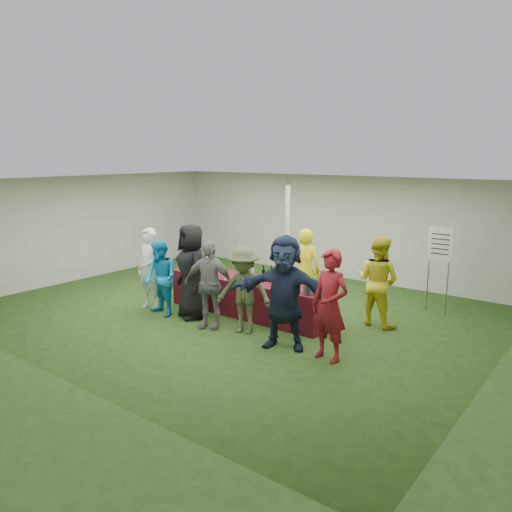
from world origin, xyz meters
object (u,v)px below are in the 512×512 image
Objects in this scene: wine_list_sign at (440,250)px; serving_table at (248,297)px; dump_bucket at (309,290)px; customer_2 at (192,271)px; staff_pourer at (305,271)px; customer_4 at (244,290)px; customer_1 at (161,278)px; staff_back at (378,281)px; customer_3 at (209,284)px; customer_6 at (330,305)px; customer_0 at (149,269)px; customer_5 at (285,292)px.

serving_table is at bearing -140.71° from wine_list_sign.
wine_list_sign reaches higher than dump_bucket.
staff_pourer is at bearing 70.65° from customer_2.
customer_1 is at bearing 168.65° from customer_4.
staff_back reaches higher than serving_table.
customer_6 is at bearing -19.42° from customer_3.
customer_0 is (-4.89, -3.46, -0.45)m from wine_list_sign.
wine_list_sign is 0.95× the size of customer_2.
staff_back is 3.63m from customer_2.
staff_back is at bearing 54.89° from customer_2.
customer_3 is (1.26, 0.07, 0.06)m from customer_1.
customer_1 is 0.93× the size of customer_3.
customer_5 reaches higher than dump_bucket.
customer_6 is at bearing 1.11° from customer_0.
customer_0 is 0.96× the size of customer_6.
customer_6 is at bearing -22.59° from serving_table.
customer_2 reaches higher than customer_4.
wine_list_sign is 1.00× the size of customer_6.
staff_back is 1.00× the size of customer_0.
dump_bucket is 1.45m from staff_back.
serving_table is 2.00× the size of wine_list_sign.
staff_pourer is 0.98× the size of customer_6.
wine_list_sign is at bearing 28.19° from customer_3.
customer_2 is (-2.37, -0.60, 0.11)m from dump_bucket.
wine_list_sign reaches higher than serving_table.
customer_1 is 1.98m from customer_4.
wine_list_sign is at bearing 61.92° from dump_bucket.
dump_bucket is 2.44m from customer_2.
serving_table is at bearing 172.10° from dump_bucket.
customer_2 reaches higher than staff_pourer.
customer_1 is 0.86× the size of customer_6.
staff_pourer is 2.47m from customer_6.
staff_pourer is at bearing 52.14° from customer_1.
staff_pourer reaches higher than serving_table.
customer_3 is (-0.11, -1.05, 0.46)m from serving_table.
customer_1 is at bearing 163.04° from customer_3.
wine_list_sign is at bearing 35.70° from customer_4.
staff_pourer is at bearing 138.48° from customer_6.
staff_back is (-0.67, -1.46, -0.45)m from wine_list_sign.
serving_table is 2.15× the size of customer_3.
customer_4 is at bearing -55.89° from serving_table.
customer_0 is at bearing 174.84° from customer_1.
customer_5 is at bearing 19.78° from customer_2.
customer_3 is at bearing -171.82° from customer_6.
customer_5 is at bearing -172.27° from customer_6.
customer_6 is at bearing -19.79° from customer_5.
staff_pourer is at bearing -143.43° from wine_list_sign.
customer_2 is (-1.61, -1.67, 0.07)m from staff_pourer.
customer_4 is (-2.42, -3.35, -0.51)m from wine_list_sign.
customer_0 is at bearing 157.64° from customer_3.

